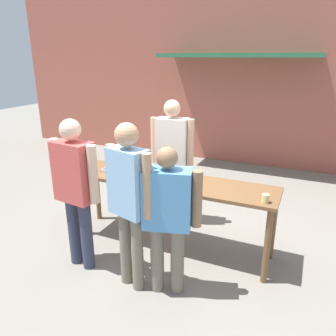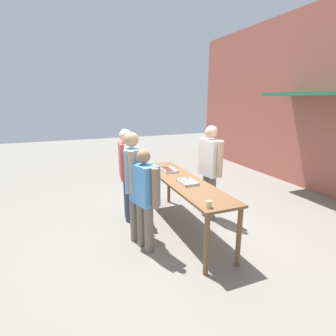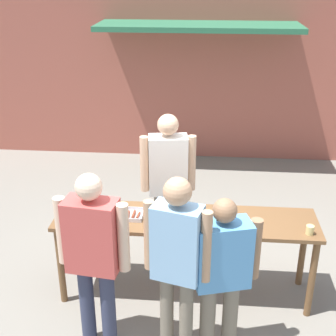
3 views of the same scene
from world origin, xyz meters
name	(u,v)px [view 3 (image 3 of 3)]	position (x,y,z in m)	size (l,w,h in m)	color
ground_plane	(184,291)	(0.00, 0.00, 0.00)	(24.00, 24.00, 0.00)	gray
building_facade_back	(199,31)	(0.00, 3.98, 2.26)	(12.00, 1.11, 4.50)	#A85647
serving_table	(186,228)	(0.00, 0.00, 0.82)	(2.68, 0.64, 0.93)	brown
food_tray_sausages	(120,214)	(-0.67, -0.01, 0.94)	(0.47, 0.25, 0.04)	silver
food_tray_buns	(205,218)	(0.20, -0.01, 0.95)	(0.38, 0.24, 0.06)	silver
condiment_jar_mustard	(64,220)	(-1.21, -0.21, 0.97)	(0.07, 0.07, 0.08)	gold
condiment_jar_ketchup	(73,220)	(-1.12, -0.20, 0.97)	(0.07, 0.07, 0.08)	#567A38
beer_cup	(310,230)	(1.20, -0.20, 0.98)	(0.08, 0.08, 0.09)	#DBC67A
person_server_behind_table	(168,176)	(-0.24, 0.68, 1.09)	(0.63, 0.30, 1.82)	#756B5B
person_customer_holding_hotdog	(93,249)	(-0.76, -0.81, 1.05)	(0.66, 0.31, 1.77)	#333851
person_customer_with_cup	(222,267)	(0.35, -0.81, 0.93)	(0.66, 0.38, 1.59)	#756B5B
person_customer_waiting_in_line	(177,255)	(-0.03, -0.89, 1.08)	(0.57, 0.33, 1.80)	#756B5B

